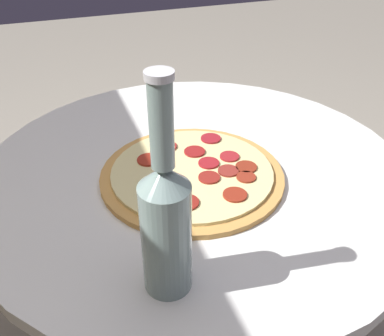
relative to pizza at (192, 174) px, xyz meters
name	(u,v)px	position (x,y,z in m)	size (l,w,h in m)	color
table	(195,239)	(0.03, -0.02, -0.19)	(0.80, 0.80, 0.73)	silver
pizza	(192,174)	(0.00, 0.00, 0.00)	(0.33, 0.33, 0.02)	#C68E47
beer_bottle	(166,222)	(-0.22, 0.11, 0.10)	(0.06, 0.06, 0.29)	gray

